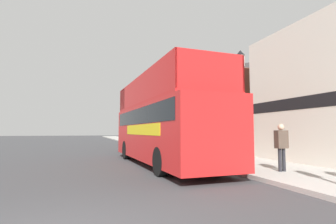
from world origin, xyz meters
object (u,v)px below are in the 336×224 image
(pedestrian_second, at_px, (281,143))
(lamp_post_second, at_px, (177,100))
(tour_bus, at_px, (162,126))
(parked_car_ahead_of_bus, at_px, (141,143))
(lamp_post_nearest, at_px, (241,86))

(pedestrian_second, height_order, lamp_post_second, lamp_post_second)
(pedestrian_second, bearing_deg, tour_bus, 127.13)
(lamp_post_second, bearing_deg, parked_car_ahead_of_bus, 124.12)
(parked_car_ahead_of_bus, relative_size, lamp_post_nearest, 0.99)
(pedestrian_second, bearing_deg, lamp_post_nearest, 128.71)
(lamp_post_nearest, bearing_deg, pedestrian_second, -51.29)
(lamp_post_nearest, bearing_deg, tour_bus, 126.55)
(tour_bus, distance_m, lamp_post_second, 5.40)
(parked_car_ahead_of_bus, bearing_deg, pedestrian_second, -74.23)
(pedestrian_second, bearing_deg, lamp_post_second, 95.34)
(pedestrian_second, distance_m, lamp_post_nearest, 2.62)
(pedestrian_second, relative_size, lamp_post_nearest, 0.36)
(parked_car_ahead_of_bus, relative_size, lamp_post_second, 0.89)
(parked_car_ahead_of_bus, height_order, pedestrian_second, pedestrian_second)
(tour_bus, distance_m, parked_car_ahead_of_bus, 7.32)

